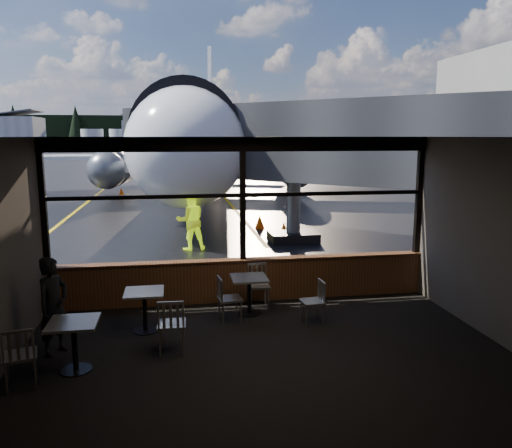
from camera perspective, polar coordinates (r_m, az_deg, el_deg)
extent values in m
plane|color=black|center=(130.29, -8.96, 8.37)|extent=(520.00, 520.00, 0.00)
cube|color=black|center=(8.17, 1.57, -15.39)|extent=(8.00, 6.00, 0.01)
cube|color=#38332D|center=(7.37, 1.70, 9.91)|extent=(8.00, 6.00, 0.04)
cube|color=#463F38|center=(9.22, 26.86, -2.11)|extent=(0.04, 6.00, 3.50)
cube|color=#463F38|center=(4.81, 8.68, -11.65)|extent=(8.00, 0.04, 3.50)
cube|color=brown|center=(10.78, -1.50, -6.49)|extent=(8.00, 0.28, 0.90)
cube|color=black|center=(10.34, -1.57, 9.11)|extent=(8.00, 0.18, 0.30)
cube|color=black|center=(10.62, -23.16, 2.11)|extent=(0.12, 0.12, 2.60)
cube|color=black|center=(10.42, -1.54, 2.78)|extent=(0.12, 0.12, 2.60)
cube|color=black|center=(11.64, 18.13, 3.04)|extent=(0.12, 0.12, 2.60)
cube|color=black|center=(10.41, -1.54, 3.32)|extent=(8.00, 0.10, 0.08)
imported|color=black|center=(8.77, -22.14, -8.70)|extent=(0.64, 0.71, 1.62)
imported|color=#BFF219|center=(15.62, -7.48, 0.39)|extent=(1.01, 0.86, 1.84)
cone|color=#DC6406|center=(19.17, 0.42, 0.27)|extent=(0.38, 0.38, 0.53)
cone|color=#ED5807|center=(30.08, -15.13, 3.53)|extent=(0.41, 0.41, 0.57)
cylinder|color=silver|center=(194.35, -18.20, 9.39)|extent=(8.00, 8.00, 6.00)
cylinder|color=silver|center=(193.13, -15.23, 9.54)|extent=(8.00, 8.00, 6.00)
cylinder|color=silver|center=(192.43, -12.23, 9.66)|extent=(8.00, 8.00, 6.00)
cube|color=black|center=(220.25, -9.28, 10.56)|extent=(360.00, 3.00, 12.00)
cone|color=orange|center=(17.79, 3.21, -0.57)|extent=(0.36, 0.36, 0.50)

